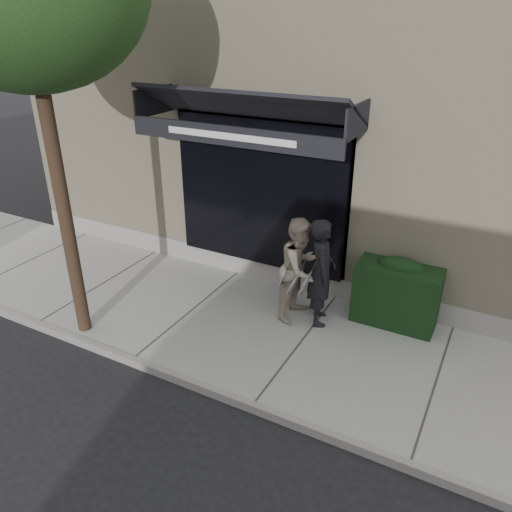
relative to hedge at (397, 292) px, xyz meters
The scene contains 7 objects.
ground 1.79m from the hedge, 131.35° to the right, with size 80.00×80.00×0.00m, color black.
sidewalk 1.77m from the hedge, 131.35° to the right, with size 20.00×3.00×0.12m, color gray.
curb 3.07m from the hedge, 111.45° to the right, with size 20.00×0.10×0.14m, color gray.
building_facade 4.39m from the hedge, 106.65° to the left, with size 14.30×8.04×5.64m.
hedge is the anchor object (origin of this frame).
pedestrian_front 1.28m from the hedge, 152.14° to the right, with size 0.77×0.87×1.78m.
pedestrian_back 1.59m from the hedge, 159.02° to the right, with size 0.76×0.91×1.72m.
Camera 1 is at (2.36, -5.89, 4.66)m, focal length 35.00 mm.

